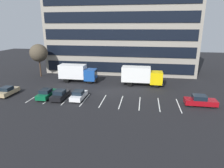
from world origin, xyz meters
TOP-DOWN VIEW (x-y plane):
  - ground_plane at (0.00, 0.00)m, footprint 120.00×120.00m
  - office_building at (0.00, 17.95)m, footprint 34.68×13.00m
  - lot_markings at (0.00, -4.48)m, footprint 22.54×5.40m
  - box_truck_blue at (-7.30, 5.24)m, footprint 7.60×2.52m
  - box_truck_yellow at (5.51, 4.81)m, footprint 7.76×2.57m
  - sedan_forest at (-9.08, -4.59)m, footprint 1.72×4.12m
  - sedan_black at (-6.72, -4.70)m, footprint 1.73×4.13m
  - sedan_white at (-3.82, -4.35)m, footprint 1.69×4.03m
  - sedan_maroon at (14.13, -4.01)m, footprint 4.37×1.83m
  - sedan_tan at (-15.99, -4.49)m, footprint 1.72×4.10m
  - bare_tree at (-17.00, 8.17)m, footprint 3.87×3.87m

SIDE VIEW (x-z plane):
  - ground_plane at x=0.00m, z-range 0.00..0.00m
  - lot_markings at x=0.00m, z-range 0.00..0.01m
  - sedan_white at x=-3.82m, z-range -0.04..1.40m
  - sedan_tan at x=-15.99m, z-range -0.04..1.43m
  - sedan_forest at x=-9.08m, z-range -0.04..1.43m
  - sedan_black at x=-6.72m, z-range -0.04..1.44m
  - sedan_maroon at x=14.13m, z-range -0.04..1.52m
  - box_truck_blue at x=-7.30m, z-range 0.22..3.74m
  - box_truck_yellow at x=5.51m, z-range 0.23..3.82m
  - bare_tree at x=-17.00m, z-range 1.67..8.92m
  - office_building at x=0.00m, z-range 0.00..21.60m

